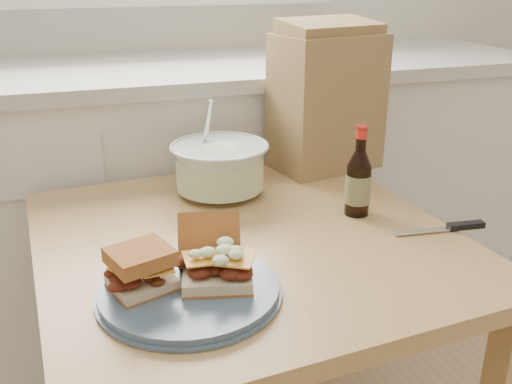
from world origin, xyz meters
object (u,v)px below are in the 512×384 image
object	(u,v)px
dining_table	(247,278)
coleslaw_bowl	(220,169)
plate	(189,290)
beer_bottle	(358,182)
paper_bag	(326,103)

from	to	relation	value
dining_table	coleslaw_bowl	xyz separation A→B (m)	(0.01, 0.25, 0.16)
plate	dining_table	bearing A→B (deg)	49.37
beer_bottle	paper_bag	distance (m)	0.35
coleslaw_bowl	beer_bottle	bearing A→B (deg)	-40.50
beer_bottle	plate	bearing A→B (deg)	-169.11
dining_table	paper_bag	size ratio (longest dim) A/B	2.49
paper_bag	plate	bearing A→B (deg)	-144.50
coleslaw_bowl	paper_bag	bearing A→B (deg)	17.70
dining_table	plate	bearing A→B (deg)	-134.69
beer_bottle	paper_bag	size ratio (longest dim) A/B	0.57
dining_table	beer_bottle	distance (m)	0.32
coleslaw_bowl	paper_bag	distance (m)	0.36
plate	paper_bag	bearing A→B (deg)	47.20
paper_bag	dining_table	bearing A→B (deg)	-145.63
plate	coleslaw_bowl	world-z (taller)	coleslaw_bowl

